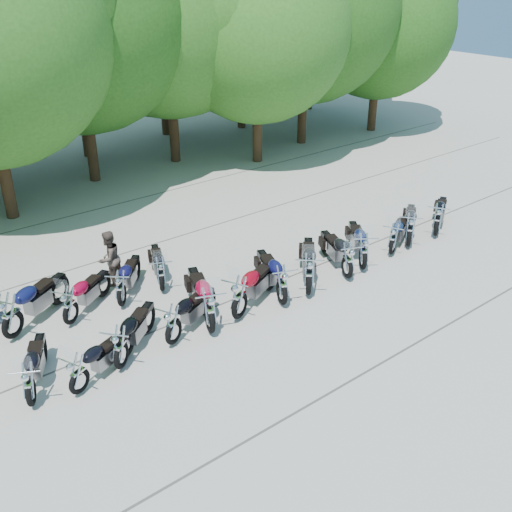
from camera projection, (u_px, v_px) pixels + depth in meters
ground at (291, 312)px, 16.02m from camera, size 90.00×90.00×0.00m
tree_4 at (74, 12)px, 22.44m from camera, size 9.13×9.13×11.20m
tree_5 at (166, 8)px, 24.83m from camera, size 9.04×9.04×11.10m
tree_6 at (257, 28)px, 25.15m from camera, size 8.00×8.00×9.82m
tree_7 at (306, 7)px, 27.60m from camera, size 8.79×8.79×10.79m
tree_8 at (380, 23)px, 30.20m from camera, size 7.53×7.53×9.25m
tree_12 at (72, 28)px, 25.91m from camera, size 7.88×7.88×9.67m
tree_13 at (158, 12)px, 29.21m from camera, size 8.31×8.31×10.20m
tree_14 at (240, 14)px, 30.57m from camera, size 8.02×8.02×9.84m
motorcycle_0 at (29, 383)px, 12.44m from camera, size 1.59×2.17×1.20m
motorcycle_1 at (78, 373)px, 12.78m from camera, size 2.12×1.36×1.15m
motorcycle_2 at (120, 346)px, 13.55m from camera, size 2.19×1.95×1.28m
motorcycle_3 at (173, 323)px, 14.40m from camera, size 2.30×1.55×1.26m
motorcycle_4 at (209, 309)px, 14.80m from camera, size 1.68×2.68×1.45m
motorcycle_5 at (239, 296)px, 15.38m from camera, size 2.61×1.71×1.42m
motorcycle_6 at (282, 284)px, 16.03m from camera, size 1.57×2.50×1.35m
motorcycle_7 at (309, 273)px, 16.47m from camera, size 2.31×2.42×1.45m
motorcycle_8 at (348, 259)px, 17.35m from camera, size 1.57×2.42×1.32m
motorcycle_9 at (363, 250)px, 17.84m from camera, size 2.04×2.37×1.36m
motorcycle_10 at (394, 238)px, 18.77m from camera, size 2.23×1.55×1.22m
motorcycle_11 at (410, 229)px, 19.25m from camera, size 2.33×2.01×1.34m
motorcycle_12 at (438, 219)px, 19.98m from camera, size 2.41×1.82×1.34m
motorcycle_13 at (11, 315)px, 14.58m from camera, size 2.57×2.00×1.44m
motorcycle_14 at (70, 305)px, 15.19m from camera, size 2.19×1.77×1.24m
motorcycle_15 at (121, 287)px, 16.00m from camera, size 1.93×2.05×1.22m
motorcycle_16 at (161, 273)px, 16.73m from camera, size 1.47×2.21×1.20m
rider_1 at (109, 258)px, 17.04m from camera, size 0.98×0.89×1.65m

